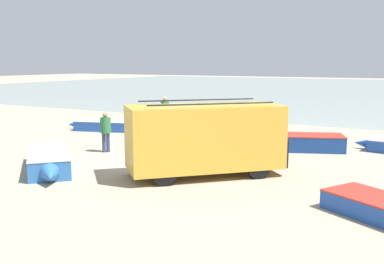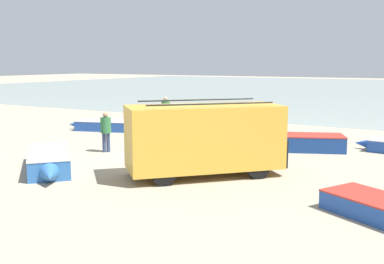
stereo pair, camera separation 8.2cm
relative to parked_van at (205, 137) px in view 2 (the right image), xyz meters
name	(u,v)px [view 2 (the right image)]	position (x,y,z in m)	size (l,w,h in m)	color
ground_plane	(173,159)	(-2.28, 1.65, -1.29)	(200.00, 200.00, 0.00)	tan
sea_water	(373,90)	(-2.28, 53.65, -1.28)	(120.00, 80.00, 0.01)	#99A89E
parked_van	(205,137)	(0.00, 0.00, 0.00)	(4.95, 4.99, 2.49)	gold
fishing_rowboat_0	(105,125)	(-9.65, 6.18, -1.01)	(4.01, 2.38, 0.56)	#234CA3
fishing_rowboat_2	(49,161)	(-5.01, -2.11, -0.95)	(3.94, 3.71, 0.68)	#2D66AD
fishing_rowboat_3	(205,137)	(-2.81, 5.28, -0.97)	(4.38, 4.63, 0.63)	#ADA89E
fishing_rowboat_4	(303,142)	(1.61, 5.92, -0.95)	(3.88, 2.53, 0.68)	navy
fisherman_0	(166,109)	(-7.06, 8.46, -0.20)	(0.48, 0.48, 1.81)	#38383D
fisherman_1	(106,128)	(-5.47, 1.44, -0.28)	(0.44, 0.44, 1.68)	navy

